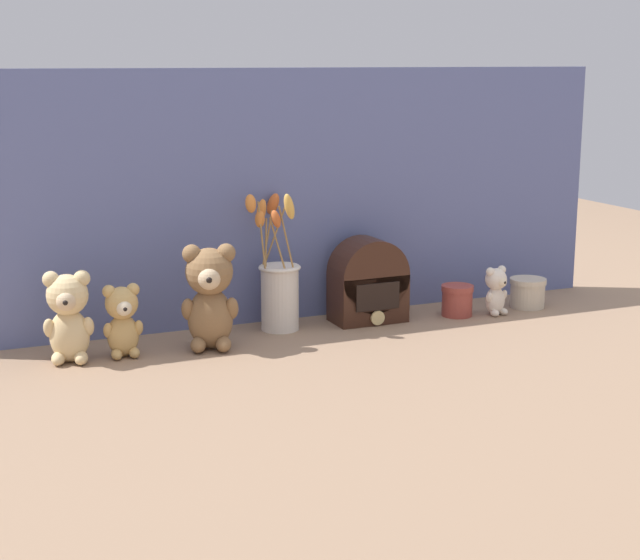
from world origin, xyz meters
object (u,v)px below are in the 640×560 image
object	(u,v)px
flower_vase	(279,286)
decorative_tin_short	(457,300)
teddy_bear_tiny	(496,290)
teddy_bear_large	(210,295)
teddy_bear_small	(122,319)
decorative_tin_tall	(528,293)
teddy_bear_medium	(68,315)
vintage_radio	(368,284)

from	to	relation	value
flower_vase	decorative_tin_short	size ratio (longest dim) A/B	4.14
teddy_bear_tiny	teddy_bear_large	bearing A→B (deg)	-179.70
teddy_bear_small	flower_vase	size ratio (longest dim) A/B	0.48
flower_vase	decorative_tin_tall	xyz separation A→B (m)	(0.67, -0.05, -0.07)
teddy_bear_large	teddy_bear_small	world-z (taller)	teddy_bear_large
teddy_bear_large	flower_vase	size ratio (longest dim) A/B	0.71
decorative_tin_tall	decorative_tin_short	size ratio (longest dim) A/B	1.16
teddy_bear_large	teddy_bear_tiny	distance (m)	0.75
teddy_bear_tiny	decorative_tin_tall	size ratio (longest dim) A/B	1.32
teddy_bear_medium	teddy_bear_large	bearing A→B (deg)	-4.42
vintage_radio	decorative_tin_tall	size ratio (longest dim) A/B	2.21
teddy_bear_large	decorative_tin_short	bearing A→B (deg)	2.93
teddy_bear_medium	decorative_tin_short	bearing A→B (deg)	0.60
teddy_bear_small	decorative_tin_short	bearing A→B (deg)	1.03
teddy_bear_tiny	flower_vase	bearing A→B (deg)	171.16
teddy_bear_large	decorative_tin_short	size ratio (longest dim) A/B	2.93
vintage_radio	teddy_bear_large	bearing A→B (deg)	-170.01
flower_vase	vintage_radio	bearing A→B (deg)	-3.74
teddy_bear_tiny	decorative_tin_short	xyz separation A→B (m)	(-0.09, 0.03, -0.02)
vintage_radio	decorative_tin_short	bearing A→B (deg)	-10.22
teddy_bear_medium	teddy_bear_small	bearing A→B (deg)	-2.59
teddy_bear_medium	flower_vase	xyz separation A→B (m)	(0.50, 0.07, 0.00)
teddy_bear_medium	flower_vase	world-z (taller)	flower_vase
teddy_bear_large	vintage_radio	xyz separation A→B (m)	(0.42, 0.07, -0.03)
teddy_bear_tiny	flower_vase	distance (m)	0.56
teddy_bear_small	decorative_tin_short	distance (m)	0.84
flower_vase	decorative_tin_short	bearing A→B (deg)	-7.01
vintage_radio	decorative_tin_tall	bearing A→B (deg)	-4.96
teddy_bear_small	teddy_bear_tiny	bearing A→B (deg)	-0.88
teddy_bear_large	decorative_tin_tall	world-z (taller)	teddy_bear_large
teddy_bear_medium	vintage_radio	xyz separation A→B (m)	(0.73, 0.05, -0.01)
teddy_bear_small	decorative_tin_tall	bearing A→B (deg)	0.98
teddy_bear_large	decorative_tin_tall	size ratio (longest dim) A/B	2.52
teddy_bear_tiny	vintage_radio	world-z (taller)	vintage_radio
teddy_bear_medium	vintage_radio	bearing A→B (deg)	4.03
teddy_bear_large	teddy_bear_medium	distance (m)	0.30
decorative_tin_short	vintage_radio	bearing A→B (deg)	169.78
teddy_bear_small	teddy_bear_tiny	world-z (taller)	teddy_bear_small
decorative_tin_tall	teddy_bear_tiny	bearing A→B (deg)	-164.70
flower_vase	decorative_tin_tall	distance (m)	0.68
teddy_bear_tiny	vintage_radio	distance (m)	0.33
teddy_bear_medium	teddy_bear_small	world-z (taller)	teddy_bear_medium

